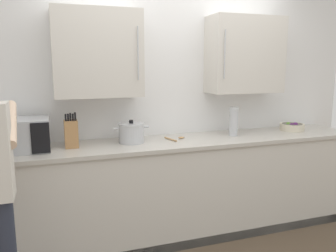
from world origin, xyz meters
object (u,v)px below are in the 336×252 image
microwave_oven (14,136)px  wooden_spoon (177,138)px  fruit_bowl (292,127)px  stock_pot (131,133)px  thermos_flask (234,121)px  knife_block (71,133)px

microwave_oven → wooden_spoon: (1.41, 0.01, -0.12)m
fruit_bowl → stock_pot: (-1.77, -0.02, 0.05)m
wooden_spoon → stock_pot: (-0.44, 0.00, 0.08)m
microwave_oven → thermos_flask: bearing=-0.4°
wooden_spoon → stock_pot: bearing=179.9°
fruit_bowl → knife_block: knife_block is taller
microwave_oven → knife_block: 0.45m
knife_block → stock_pot: (0.53, -0.00, -0.03)m
wooden_spoon → microwave_oven: bearing=-179.5°
thermos_flask → stock_pot: (-1.03, 0.03, -0.05)m
microwave_oven → fruit_bowl: microwave_oven is taller
fruit_bowl → wooden_spoon: fruit_bowl is taller
microwave_oven → knife_block: (0.45, 0.02, -0.01)m
knife_block → thermos_flask: (1.55, -0.03, 0.03)m
fruit_bowl → stock_pot: stock_pot is taller
knife_block → wooden_spoon: size_ratio=1.59×
knife_block → wooden_spoon: (0.96, -0.00, -0.11)m
microwave_oven → wooden_spoon: bearing=0.5°
microwave_oven → stock_pot: bearing=0.8°
wooden_spoon → fruit_bowl: bearing=0.7°
fruit_bowl → thermos_flask: thermos_flask is taller
thermos_flask → stock_pot: size_ratio=0.87×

